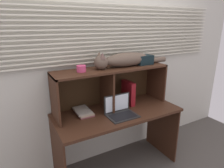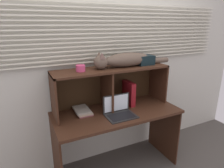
# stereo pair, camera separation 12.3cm
# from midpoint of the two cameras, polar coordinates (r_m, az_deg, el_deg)

# --- Properties ---
(back_panel_with_blinds) EXTENTS (4.40, 0.08, 2.50)m
(back_panel_with_blinds) POSITION_cam_midpoint_polar(r_m,az_deg,el_deg) (2.31, -0.87, 6.76)
(back_panel_with_blinds) COLOR beige
(back_panel_with_blinds) RESTS_ON ground
(desk) EXTENTS (1.39, 0.62, 0.75)m
(desk) POSITION_cam_midpoint_polar(r_m,az_deg,el_deg) (2.24, 3.03, -11.55)
(desk) COLOR #3C2114
(desk) RESTS_ON ground
(hutch_shelf_unit) EXTENTS (1.31, 0.35, 0.47)m
(hutch_shelf_unit) POSITION_cam_midpoint_polar(r_m,az_deg,el_deg) (2.19, 1.04, 1.20)
(hutch_shelf_unit) COLOR #3C2114
(hutch_shelf_unit) RESTS_ON desk
(cat) EXTENTS (0.97, 0.18, 0.18)m
(cat) POSITION_cam_midpoint_polar(r_m,az_deg,el_deg) (2.19, 5.49, 7.05)
(cat) COLOR brown
(cat) RESTS_ON hutch_shelf_unit
(laptop) EXTENTS (0.31, 0.23, 0.21)m
(laptop) POSITION_cam_midpoint_polar(r_m,az_deg,el_deg) (2.08, 3.91, -8.05)
(laptop) COLOR black
(laptop) RESTS_ON desk
(binder_upright) EXTENTS (0.06, 0.22, 0.28)m
(binder_upright) POSITION_cam_midpoint_polar(r_m,az_deg,el_deg) (2.32, 6.45, -2.67)
(binder_upright) COLOR maroon
(binder_upright) RESTS_ON desk
(book_stack) EXTENTS (0.17, 0.24, 0.05)m
(book_stack) POSITION_cam_midpoint_polar(r_m,az_deg,el_deg) (2.14, -7.01, -7.86)
(book_stack) COLOR brown
(book_stack) RESTS_ON desk
(small_basket) EXTENTS (0.09, 0.09, 0.06)m
(small_basket) POSITION_cam_midpoint_polar(r_m,az_deg,el_deg) (1.98, -7.46, 4.61)
(small_basket) COLOR #CE406D
(small_basket) RESTS_ON hutch_shelf_unit
(storage_box) EXTENTS (0.20, 0.16, 0.11)m
(storage_box) POSITION_cam_midpoint_polar(r_m,az_deg,el_deg) (2.34, 11.05, 6.92)
(storage_box) COLOR black
(storage_box) RESTS_ON hutch_shelf_unit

